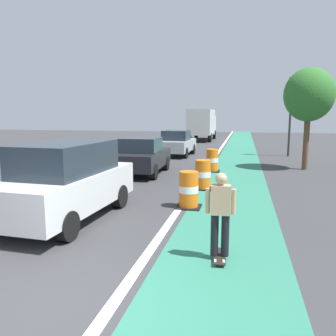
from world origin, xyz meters
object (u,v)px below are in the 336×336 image
at_px(parked_sedan_third, 177,143).
at_px(traffic_barrel_front, 189,190).
at_px(traffic_barrel_mid, 203,175).
at_px(delivery_truck_down_block, 202,123).
at_px(traffic_light_corner, 291,103).
at_px(traffic_barrel_back, 212,161).
at_px(street_tree_sidewalk, 309,95).
at_px(parked_suv_nearest, 68,181).
at_px(parked_sedan_second, 142,156).
at_px(skateboarder_on_lane, 220,214).

relative_size(parked_sedan_third, traffic_barrel_front, 3.83).
relative_size(traffic_barrel_mid, delivery_truck_down_block, 0.14).
xyz_separation_m(delivery_truck_down_block, traffic_light_corner, (7.25, -12.64, 1.65)).
xyz_separation_m(traffic_barrel_mid, delivery_truck_down_block, (-2.90, 23.92, 1.31)).
xyz_separation_m(traffic_barrel_mid, traffic_barrel_back, (-0.03, 4.04, 0.00)).
bearing_deg(traffic_light_corner, street_tree_sidewalk, -88.71).
distance_m(parked_suv_nearest, street_tree_sidewalk, 12.87).
bearing_deg(parked_sedan_third, parked_suv_nearest, -90.43).
relative_size(parked_suv_nearest, traffic_barrel_mid, 4.30).
distance_m(parked_sedan_second, traffic_barrel_front, 6.07).
height_order(skateboarder_on_lane, traffic_barrel_mid, skateboarder_on_lane).
relative_size(traffic_light_corner, street_tree_sidewalk, 1.02).
height_order(parked_suv_nearest, traffic_barrel_front, parked_suv_nearest).
height_order(parked_sedan_third, delivery_truck_down_block, delivery_truck_down_block).
relative_size(parked_suv_nearest, parked_sedan_third, 1.12).
xyz_separation_m(traffic_barrel_front, traffic_light_corner, (4.46, 13.91, 2.97)).
height_order(traffic_barrel_front, street_tree_sidewalk, street_tree_sidewalk).
distance_m(traffic_barrel_front, traffic_barrel_back, 6.67).
distance_m(parked_suv_nearest, traffic_barrel_mid, 5.41).
relative_size(skateboarder_on_lane, parked_sedan_second, 0.41).
distance_m(skateboarder_on_lane, traffic_light_corner, 17.95).
relative_size(parked_suv_nearest, street_tree_sidewalk, 0.94).
relative_size(parked_sedan_third, delivery_truck_down_block, 0.55).
relative_size(traffic_barrel_front, traffic_barrel_mid, 1.00).
bearing_deg(traffic_barrel_mid, street_tree_sidewalk, 51.73).
distance_m(parked_sedan_second, traffic_barrel_mid, 4.09).
bearing_deg(parked_suv_nearest, traffic_barrel_mid, 55.76).
height_order(skateboarder_on_lane, parked_sedan_third, parked_sedan_third).
relative_size(traffic_barrel_back, traffic_light_corner, 0.21).
height_order(parked_sedan_third, traffic_barrel_mid, parked_sedan_third).
height_order(parked_suv_nearest, delivery_truck_down_block, delivery_truck_down_block).
bearing_deg(parked_sedan_second, traffic_barrel_mid, -40.01).
bearing_deg(delivery_truck_down_block, traffic_light_corner, -60.17).
distance_m(parked_suv_nearest, traffic_barrel_front, 3.47).
relative_size(skateboarder_on_lane, traffic_barrel_front, 1.55).
xyz_separation_m(traffic_barrel_front, delivery_truck_down_block, (-2.79, 26.55, 1.31)).
bearing_deg(traffic_barrel_back, parked_sedan_third, 116.08).
bearing_deg(street_tree_sidewalk, delivery_truck_down_block, 112.01).
xyz_separation_m(skateboarder_on_lane, parked_suv_nearest, (-4.08, 1.72, 0.12)).
xyz_separation_m(parked_sedan_second, traffic_barrel_back, (3.10, 1.41, -0.30)).
distance_m(parked_sedan_second, parked_sedan_third, 7.33).
distance_m(traffic_barrel_mid, traffic_light_corner, 12.44).
relative_size(traffic_barrel_back, street_tree_sidewalk, 0.22).
bearing_deg(traffic_barrel_back, traffic_barrel_front, -90.71).
xyz_separation_m(parked_suv_nearest, parked_sedan_second, (-0.10, 7.07, -0.20)).
xyz_separation_m(parked_sedan_second, street_tree_sidewalk, (7.60, 3.05, 2.83)).
bearing_deg(delivery_truck_down_block, traffic_barrel_mid, -83.08).
distance_m(parked_sedan_third, delivery_truck_down_block, 14.01).
relative_size(traffic_barrel_front, traffic_barrel_back, 1.00).
height_order(skateboarder_on_lane, traffic_barrel_back, skateboarder_on_lane).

